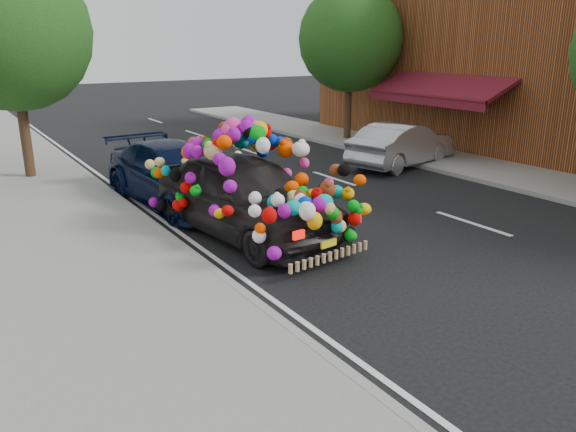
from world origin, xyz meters
The scene contains 10 objects.
ground centered at (0.00, 0.00, 0.00)m, with size 100.00×100.00×0.00m, color black.
sidewalk centered at (-4.30, 0.00, 0.06)m, with size 4.00×60.00×0.12m, color gray.
kerb centered at (-2.35, 0.00, 0.07)m, with size 0.15×60.00×0.13m, color gray.
footpath_far centered at (8.20, 3.00, 0.06)m, with size 3.00×40.00×0.12m, color gray.
lane_markings centered at (3.60, 0.00, 0.01)m, with size 6.00×50.00×0.01m, color silver, non-canonical shape.
tree_near_sidewalk centered at (-3.80, 9.50, 4.02)m, with size 4.20×4.20×6.13m.
tree_far_b centered at (8.00, 10.00, 3.89)m, with size 4.00×4.00×5.90m.
plush_art_car centered at (-0.88, 2.00, 1.19)m, with size 2.91×5.28×2.30m.
navy_sedan centered at (-1.19, 4.95, 0.72)m, with size 2.02×4.98×1.44m, color black.
silver_hatchback centered at (6.46, 5.26, 0.68)m, with size 1.45×4.16×1.37m, color #A1A3A8.
Camera 1 is at (-5.96, -7.63, 3.73)m, focal length 35.00 mm.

